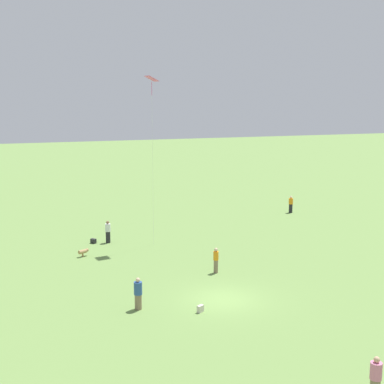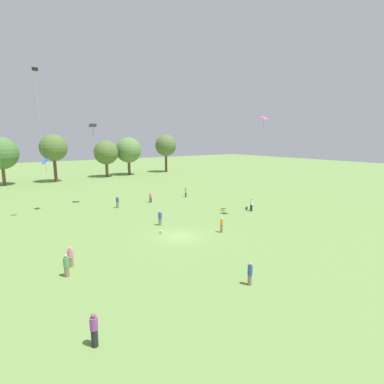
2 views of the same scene
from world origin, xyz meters
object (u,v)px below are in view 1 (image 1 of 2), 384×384
dog_0 (84,251)px  picnic_bag_2 (200,309)px  person_2 (138,294)px  person_10 (376,378)px  person_8 (216,260)px  person_11 (108,232)px  kite_0 (152,86)px  person_4 (291,205)px  picnic_bag_0 (93,241)px

dog_0 → picnic_bag_2: bearing=-6.7°
person_2 → person_10: person_2 is taller
person_8 → person_10: 15.97m
person_8 → person_11: 11.20m
person_8 → kite_0: 14.21m
person_10 → person_8: bearing=161.6°
person_10 → person_11: size_ratio=0.95×
person_4 → person_10: size_ratio=1.01×
person_4 → picnic_bag_2: person_4 is taller
person_11 → picnic_bag_0: (0.24, 1.14, -0.70)m
person_10 → person_2: bearing=-169.8°
person_4 → person_11: 20.27m
person_11 → dog_0: size_ratio=2.18×
person_11 → picnic_bag_2: size_ratio=4.06×
person_4 → person_10: 34.18m
person_8 → kite_0: kite_0 is taller
person_4 → picnic_bag_2: (-20.49, 18.16, -0.65)m
person_2 → person_10: 13.28m
dog_0 → picnic_bag_0: 3.61m
person_2 → picnic_bag_0: 14.45m
person_10 → kite_0: kite_0 is taller
person_4 → picnic_bag_2: size_ratio=3.89×
dog_0 → person_10: bearing=-7.1°
kite_0 → picnic_bag_0: (2.03, 4.39, -12.12)m
person_11 → picnic_bag_0: size_ratio=3.55×
person_11 → kite_0: bearing=89.3°
person_11 → dog_0: person_11 is taller
person_8 → dog_0: (6.92, 7.49, -0.49)m
person_10 → dog_0: bearing=-179.8°
person_10 → picnic_bag_2: person_10 is taller
person_11 → dog_0: 4.01m
person_10 → picnic_bag_2: size_ratio=3.86×
person_10 → picnic_bag_2: (10.19, 3.09, -0.64)m
picnic_bag_2 → person_2: bearing=61.7°
kite_0 → picnic_bag_2: (-14.01, 1.70, -12.11)m
person_10 → person_11: person_11 is taller
person_4 → dog_0: size_ratio=2.09×
person_4 → picnic_bag_0: bearing=45.9°
picnic_bag_0 → kite_0: bearing=-114.8°
person_2 → picnic_bag_0: bearing=6.3°
person_4 → picnic_bag_2: bearing=82.3°
person_8 → person_4: bearing=-122.0°
dog_0 → picnic_bag_2: (-12.70, -4.04, -0.18)m
person_11 → person_2: bearing=22.3°
picnic_bag_2 → person_4: bearing=-41.6°
person_2 → picnic_bag_2: person_2 is taller
kite_0 → dog_0: 13.31m
dog_0 → picnic_bag_0: (3.35, -1.35, -0.19)m
dog_0 → picnic_bag_0: size_ratio=1.63×
person_4 → kite_0: kite_0 is taller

